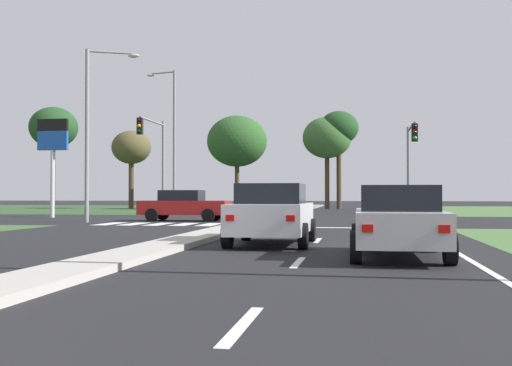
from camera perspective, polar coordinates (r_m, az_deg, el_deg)
The scene contains 28 objects.
ground_plane at distance 32.88m, azimuth 0.98°, elevation -3.34°, with size 200.00×200.00×0.00m, color black.
grass_verge_far_left at distance 64.52m, azimuth -18.76°, elevation -2.15°, with size 35.00×35.00×0.01m, color #2D4C28.
median_island_near at distance 14.35m, azimuth -9.91°, elevation -6.01°, with size 1.20×22.00×0.14m, color #ADA89E.
median_island_far at distance 57.72m, azimuth 4.50°, elevation -2.28°, with size 1.20×36.00×0.14m, color gray.
lane_dash_near at distance 6.57m, azimuth -1.26°, elevation -12.55°, with size 0.14×2.00×0.01m, color silver.
lane_dash_second at distance 12.45m, azimuth 3.77°, elevation -7.08°, with size 0.14×2.00×0.01m, color silver.
lane_dash_third at distance 18.41m, azimuth 5.52°, elevation -5.12°, with size 0.14×2.00×0.01m, color silver.
edge_line_right at distance 14.74m, azimuth 17.74°, elevation -6.09°, with size 0.14×24.00×0.01m, color silver.
stop_bar_near at distance 25.57m, azimuth 7.21°, elevation -3.97°, with size 6.40×0.50×0.01m, color silver.
crosswalk_bar_near at distance 29.50m, azimuth -12.92°, elevation -3.56°, with size 0.70×2.80×0.01m, color silver.
crosswalk_bar_second at distance 29.09m, azimuth -10.82°, elevation -3.61°, with size 0.70×2.80×0.01m, color silver.
crosswalk_bar_third at distance 28.72m, azimuth -8.66°, elevation -3.65°, with size 0.70×2.80×0.01m, color silver.
crosswalk_bar_fourth at distance 28.39m, azimuth -6.44°, elevation -3.68°, with size 0.70×2.80×0.01m, color silver.
crosswalk_bar_fifth at distance 28.10m, azimuth -4.18°, elevation -3.71°, with size 0.70×2.80×0.01m, color silver.
car_silver_near at distance 13.73m, azimuth 12.53°, elevation -3.29°, with size 1.95×4.51×1.50m.
car_red_second at distance 32.19m, azimuth -6.43°, elevation -1.98°, with size 4.48×2.00×1.54m.
car_beige_third at distance 46.74m, azimuth 0.48°, elevation -1.69°, with size 2.04×4.41×1.54m.
car_white_fourth at distance 16.81m, azimuth 1.44°, elevation -2.75°, with size 2.08×4.24×1.60m.
traffic_signal_far_left at distance 39.51m, azimuth -8.98°, elevation 3.03°, with size 0.32×4.75×5.99m.
traffic_signal_far_right at distance 37.54m, azimuth 13.62°, elevation 2.67°, with size 0.32×4.79×5.38m.
street_lamp_second at distance 31.48m, azimuth -14.39°, elevation 5.11°, with size 2.36×1.13×8.24m.
street_lamp_third at distance 45.26m, azimuth -7.48°, elevation 4.34°, with size 2.26×0.74×10.03m.
fuel_price_totem at distance 38.61m, azimuth -17.66°, elevation 3.20°, with size 1.80×0.24×5.67m.
treeline_near at distance 67.42m, azimuth -17.59°, elevation 4.70°, with size 4.80×4.80×10.10m.
treeline_second at distance 61.73m, azimuth -11.05°, elevation 3.06°, with size 3.71×3.71×7.38m.
treeline_third at distance 58.02m, azimuth -1.70°, elevation 3.72°, with size 5.44×5.44×8.47m.
treeline_fourth at distance 59.76m, azimuth 7.39°, elevation 4.78°, with size 3.65×3.65×9.05m.
treeline_fifth at distance 59.88m, azimuth 6.35°, elevation 4.00°, with size 4.54×4.54×8.56m.
Camera 1 is at (4.66, -2.52, 1.31)m, focal length 44.88 mm.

